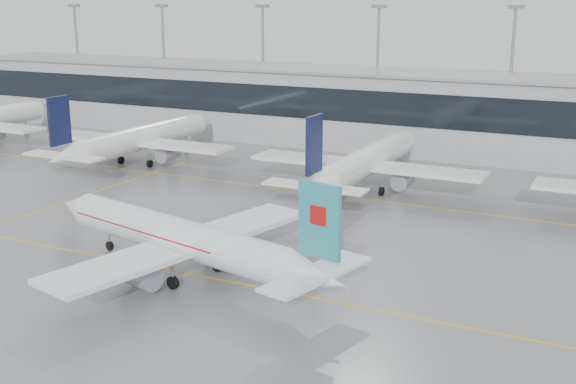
% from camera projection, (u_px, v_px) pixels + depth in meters
% --- Properties ---
extents(ground, '(320.00, 320.00, 0.00)m').
position_uv_depth(ground, '(225.00, 281.00, 61.49)').
color(ground, slate).
rests_on(ground, ground).
extents(taxi_line_main, '(120.00, 0.25, 0.01)m').
position_uv_depth(taxi_line_main, '(225.00, 281.00, 61.48)').
color(taxi_line_main, gold).
rests_on(taxi_line_main, ground).
extents(taxi_line_north, '(120.00, 0.25, 0.01)m').
position_uv_depth(taxi_line_north, '(354.00, 198.00, 87.45)').
color(taxi_line_north, gold).
rests_on(taxi_line_north, ground).
extents(taxi_line_cross, '(0.25, 60.00, 0.01)m').
position_uv_depth(taxi_line_cross, '(78.00, 198.00, 87.40)').
color(taxi_line_cross, gold).
rests_on(taxi_line_cross, ground).
extents(terminal, '(180.00, 15.00, 12.00)m').
position_uv_depth(terminal, '(429.00, 113.00, 113.61)').
color(terminal, '#9F9FA3').
rests_on(terminal, ground).
extents(terminal_glass, '(180.00, 0.20, 5.00)m').
position_uv_depth(terminal_glass, '(416.00, 110.00, 106.69)').
color(terminal_glass, black).
rests_on(terminal_glass, ground).
extents(terminal_roof, '(182.00, 16.00, 0.40)m').
position_uv_depth(terminal_roof, '(431.00, 74.00, 112.03)').
color(terminal_roof, gray).
rests_on(terminal_roof, ground).
extents(light_masts, '(156.40, 1.00, 22.60)m').
position_uv_depth(light_masts, '(442.00, 63.00, 116.93)').
color(light_masts, gray).
rests_on(light_masts, ground).
extents(air_canada_jet, '(34.33, 27.39, 10.66)m').
position_uv_depth(air_canada_jet, '(185.00, 240.00, 61.58)').
color(air_canada_jet, white).
rests_on(air_canada_jet, ground).
extents(parked_jet_b, '(29.64, 36.96, 11.72)m').
position_uv_depth(parked_jet_b, '(139.00, 139.00, 104.78)').
color(parked_jet_b, white).
rests_on(parked_jet_b, ground).
extents(parked_jet_c, '(29.64, 36.96, 11.72)m').
position_uv_depth(parked_jet_c, '(366.00, 162.00, 89.69)').
color(parked_jet_c, white).
rests_on(parked_jet_c, ground).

